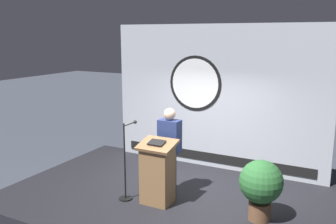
# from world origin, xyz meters

# --- Properties ---
(ground_plane) EXTENTS (40.00, 40.00, 0.00)m
(ground_plane) POSITION_xyz_m (0.00, 0.00, 0.00)
(ground_plane) COLOR #383D47
(stage_platform) EXTENTS (6.40, 4.00, 0.30)m
(stage_platform) POSITION_xyz_m (0.00, 0.00, 0.15)
(stage_platform) COLOR black
(stage_platform) RESTS_ON ground
(banner_display) EXTENTS (4.89, 0.12, 3.17)m
(banner_display) POSITION_xyz_m (-0.01, 1.85, 1.88)
(banner_display) COLOR #B2B7C1
(banner_display) RESTS_ON stage_platform
(podium) EXTENTS (0.64, 0.50, 1.15)m
(podium) POSITION_xyz_m (-0.22, -0.38, 0.86)
(podium) COLOR olive
(podium) RESTS_ON stage_platform
(speaker_person) EXTENTS (0.40, 0.26, 1.64)m
(speaker_person) POSITION_xyz_m (-0.23, 0.10, 1.14)
(speaker_person) COLOR black
(speaker_person) RESTS_ON stage_platform
(microphone_stand) EXTENTS (0.24, 0.52, 1.42)m
(microphone_stand) POSITION_xyz_m (-0.81, -0.48, 0.80)
(microphone_stand) COLOR black
(microphone_stand) RESTS_ON stage_platform
(potted_plant) EXTENTS (0.70, 0.70, 1.00)m
(potted_plant) POSITION_xyz_m (1.54, -0.14, 0.90)
(potted_plant) COLOR brown
(potted_plant) RESTS_ON stage_platform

